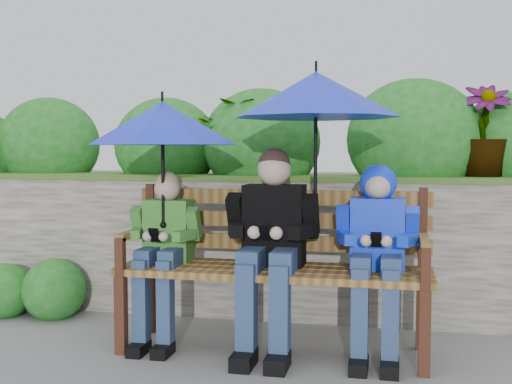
% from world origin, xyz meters
% --- Properties ---
extents(ground, '(60.00, 60.00, 0.00)m').
position_xyz_m(ground, '(0.00, 0.00, 0.00)').
color(ground, slate).
rests_on(ground, ground).
extents(garden_backdrop, '(8.00, 2.86, 1.87)m').
position_xyz_m(garden_backdrop, '(-0.07, 1.58, 0.65)').
color(garden_backdrop, '#605A4E').
rests_on(garden_backdrop, ground).
extents(park_bench, '(1.87, 0.55, 0.99)m').
position_xyz_m(park_bench, '(0.15, -0.02, 0.56)').
color(park_bench, '#3B1F13').
rests_on(park_bench, ground).
extents(boy_left, '(0.43, 0.50, 1.08)m').
position_xyz_m(boy_left, '(-0.55, -0.10, 0.62)').
color(boy_left, '#246218').
rests_on(boy_left, ground).
extents(boy_middle, '(0.55, 0.63, 1.23)m').
position_xyz_m(boy_middle, '(0.14, -0.11, 0.69)').
color(boy_middle, black).
rests_on(boy_middle, ground).
extents(boy_right, '(0.47, 0.57, 1.13)m').
position_xyz_m(boy_right, '(0.76, -0.09, 0.69)').
color(boy_right, '#082EB5').
rests_on(boy_right, ground).
extents(umbrella_left, '(0.94, 0.94, 0.85)m').
position_xyz_m(umbrella_left, '(-0.55, -0.09, 1.38)').
color(umbrella_left, '#1126D0').
rests_on(umbrella_left, ground).
extents(umbrella_right, '(0.99, 0.99, 0.99)m').
position_xyz_m(umbrella_right, '(0.39, -0.04, 1.54)').
color(umbrella_right, '#1126D0').
rests_on(umbrella_right, ground).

